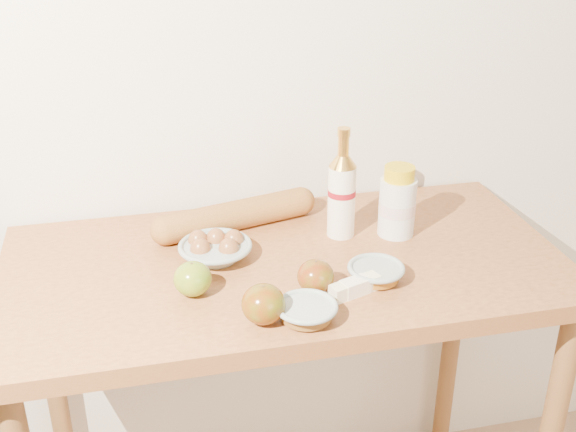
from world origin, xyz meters
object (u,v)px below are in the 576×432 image
object	(u,v)px
table	(285,309)
cream_bottle	(397,203)
egg_bowl	(215,248)
bourbon_bottle	(342,193)
baguette	(236,215)

from	to	relation	value
table	cream_bottle	world-z (taller)	cream_bottle
table	cream_bottle	size ratio (longest dim) A/B	7.25
table	egg_bowl	xyz separation A→B (m)	(-0.14, 0.04, 0.15)
bourbon_bottle	baguette	distance (m)	0.25
bourbon_bottle	baguette	xyz separation A→B (m)	(-0.23, 0.08, -0.07)
table	bourbon_bottle	bearing A→B (deg)	30.52
cream_bottle	bourbon_bottle	bearing A→B (deg)	163.15
egg_bowl	baguette	bearing A→B (deg)	63.08
egg_bowl	bourbon_bottle	bearing A→B (deg)	8.73
cream_bottle	baguette	bearing A→B (deg)	156.89
cream_bottle	baguette	size ratio (longest dim) A/B	0.40
bourbon_bottle	egg_bowl	distance (m)	0.31
table	cream_bottle	distance (m)	0.35
table	baguette	xyz separation A→B (m)	(-0.08, 0.17, 0.16)
egg_bowl	baguette	distance (m)	0.15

